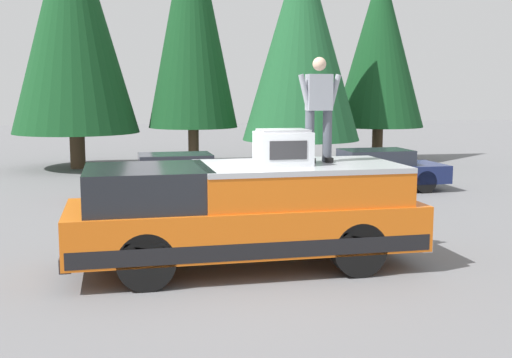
{
  "coord_description": "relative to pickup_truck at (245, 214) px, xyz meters",
  "views": [
    {
      "loc": [
        -9.58,
        1.51,
        2.81
      ],
      "look_at": [
        0.67,
        -0.76,
        1.35
      ],
      "focal_mm": 44.75,
      "sensor_mm": 36.0,
      "label": 1
    }
  ],
  "objects": [
    {
      "name": "person_on_truck_bed",
      "position": [
        0.14,
        -1.25,
        1.68
      ],
      "size": [
        0.29,
        0.72,
        1.69
      ],
      "color": "#4C515B",
      "rests_on": "pickup_truck"
    },
    {
      "name": "parked_car_navy",
      "position": [
        6.95,
        -5.09,
        -0.29
      ],
      "size": [
        1.64,
        4.1,
        1.16
      ],
      "color": "navy",
      "rests_on": "ground"
    },
    {
      "name": "parked_car_maroon",
      "position": [
        6.95,
        0.54,
        -0.29
      ],
      "size": [
        1.64,
        4.1,
        1.16
      ],
      "color": "maroon",
      "rests_on": "ground"
    },
    {
      "name": "conifer_center_left",
      "position": [
        13.66,
        -0.84,
        4.65
      ],
      "size": [
        3.24,
        3.24,
        9.6
      ],
      "color": "#4C3826",
      "rests_on": "ground"
    },
    {
      "name": "conifer_left",
      "position": [
        12.08,
        -4.48,
        3.68
      ],
      "size": [
        4.14,
        4.14,
        8.06
      ],
      "color": "#4C3826",
      "rests_on": "ground"
    },
    {
      "name": "conifer_far_left",
      "position": [
        14.01,
        -8.24,
        3.67
      ],
      "size": [
        3.52,
        3.52,
        7.74
      ],
      "color": "#4C3826",
      "rests_on": "ground"
    },
    {
      "name": "compressor_unit",
      "position": [
        -0.12,
        -0.59,
        1.05
      ],
      "size": [
        0.65,
        0.84,
        0.56
      ],
      "color": "silver",
      "rests_on": "pickup_truck"
    },
    {
      "name": "conifer_center_right",
      "position": [
        14.14,
        3.33,
        4.48
      ],
      "size": [
        4.49,
        4.49,
        9.43
      ],
      "color": "#4C3826",
      "rests_on": "ground"
    },
    {
      "name": "ground_plane",
      "position": [
        -0.17,
        0.46,
        -0.87
      ],
      "size": [
        90.0,
        90.0,
        0.0
      ],
      "primitive_type": "plane",
      "color": "slate"
    },
    {
      "name": "pickup_truck",
      "position": [
        0.0,
        0.0,
        0.0
      ],
      "size": [
        2.01,
        5.54,
        1.65
      ],
      "color": "orange",
      "rests_on": "ground"
    }
  ]
}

